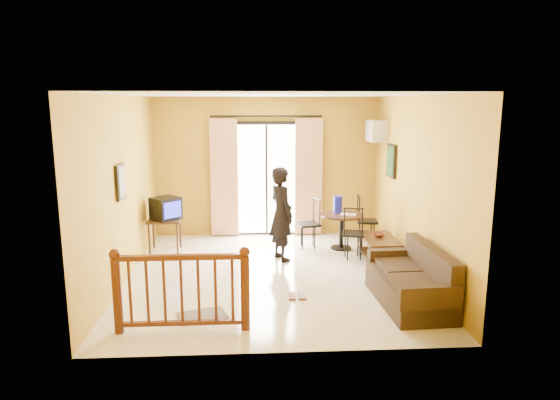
{
  "coord_description": "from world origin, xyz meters",
  "views": [
    {
      "loc": [
        -0.32,
        -7.52,
        2.7
      ],
      "look_at": [
        0.14,
        0.2,
        1.17
      ],
      "focal_mm": 32.0,
      "sensor_mm": 36.0,
      "label": 1
    }
  ],
  "objects": [
    {
      "name": "room_shell",
      "position": [
        0.0,
        0.0,
        1.7
      ],
      "size": [
        5.0,
        5.0,
        5.0
      ],
      "color": "white",
      "rests_on": "ground"
    },
    {
      "name": "sofa",
      "position": [
        1.85,
        -1.27,
        0.3
      ],
      "size": [
        0.85,
        1.69,
        0.8
      ],
      "rotation": [
        0.0,
        0.0,
        0.05
      ],
      "color": "#302112",
      "rests_on": "ground"
    },
    {
      "name": "coffee_table",
      "position": [
        1.85,
        0.52,
        0.29
      ],
      "size": [
        0.55,
        0.99,
        0.44
      ],
      "color": "black",
      "rests_on": "ground"
    },
    {
      "name": "tv_table",
      "position": [
        -1.9,
        1.43,
        0.52
      ],
      "size": [
        0.6,
        0.5,
        0.6
      ],
      "color": "black",
      "rests_on": "ground"
    },
    {
      "name": "botanical_print",
      "position": [
        2.22,
        1.3,
        1.65
      ],
      "size": [
        0.05,
        0.5,
        0.6
      ],
      "color": "black",
      "rests_on": "room_shell"
    },
    {
      "name": "bowl",
      "position": [
        1.85,
        0.59,
        0.47
      ],
      "size": [
        0.25,
        0.25,
        0.06
      ],
      "primitive_type": "imported",
      "rotation": [
        0.0,
        0.0,
        -0.33
      ],
      "color": "#5A2D1F",
      "rests_on": "coffee_table"
    },
    {
      "name": "dining_chairs",
      "position": [
        1.36,
        1.29,
        0.0
      ],
      "size": [
        1.62,
        1.36,
        0.95
      ],
      "color": "black",
      "rests_on": "ground"
    },
    {
      "name": "water_jug",
      "position": [
        1.3,
        1.47,
        0.82
      ],
      "size": [
        0.17,
        0.17,
        0.31
      ],
      "primitive_type": "cylinder",
      "color": "#1316B3",
      "rests_on": "dining_table"
    },
    {
      "name": "serving_tray",
      "position": [
        1.45,
        1.27,
        0.67
      ],
      "size": [
        0.32,
        0.26,
        0.02
      ],
      "primitive_type": "cube",
      "rotation": [
        0.0,
        0.0,
        -0.32
      ],
      "color": "beige",
      "rests_on": "dining_table"
    },
    {
      "name": "standing_person",
      "position": [
        0.2,
        0.8,
        0.81
      ],
      "size": [
        0.59,
        0.7,
        1.62
      ],
      "primitive_type": "imported",
      "rotation": [
        0.0,
        0.0,
        1.99
      ],
      "color": "black",
      "rests_on": "ground"
    },
    {
      "name": "air_conditioner",
      "position": [
        2.09,
        1.95,
        2.15
      ],
      "size": [
        0.31,
        0.6,
        0.4
      ],
      "color": "silver",
      "rests_on": "room_shell"
    },
    {
      "name": "television",
      "position": [
        -1.87,
        1.42,
        0.8
      ],
      "size": [
        0.61,
        0.61,
        0.41
      ],
      "rotation": [
        0.0,
        0.0,
        0.79
      ],
      "color": "black",
      "rests_on": "tv_table"
    },
    {
      "name": "sandals",
      "position": [
        0.31,
        -0.94,
        0.01
      ],
      "size": [
        0.24,
        0.25,
        0.03
      ],
      "color": "#5A2D1F",
      "rests_on": "ground"
    },
    {
      "name": "ground",
      "position": [
        0.0,
        0.0,
        0.0
      ],
      "size": [
        5.0,
        5.0,
        0.0
      ],
      "primitive_type": "plane",
      "color": "beige",
      "rests_on": "ground"
    },
    {
      "name": "stair_balustrade",
      "position": [
        -1.15,
        -1.9,
        0.56
      ],
      "size": [
        1.63,
        0.13,
        1.04
      ],
      "color": "#471E0F",
      "rests_on": "ground"
    },
    {
      "name": "doormat",
      "position": [
        -0.96,
        -1.5,
        0.01
      ],
      "size": [
        0.7,
        0.57,
        0.02
      ],
      "primitive_type": "cube",
      "rotation": [
        0.0,
        0.0,
        0.32
      ],
      "color": "#5F534C",
      "rests_on": "ground"
    },
    {
      "name": "balcony_door",
      "position": [
        0.0,
        2.43,
        1.19
      ],
      "size": [
        2.25,
        0.14,
        2.46
      ],
      "color": "black",
      "rests_on": "ground"
    },
    {
      "name": "dining_table",
      "position": [
        1.35,
        1.37,
        0.52
      ],
      "size": [
        0.79,
        0.79,
        0.66
      ],
      "color": "black",
      "rests_on": "ground"
    },
    {
      "name": "picture_left",
      "position": [
        -2.22,
        -0.2,
        1.55
      ],
      "size": [
        0.05,
        0.42,
        0.52
      ],
      "color": "black",
      "rests_on": "room_shell"
    }
  ]
}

